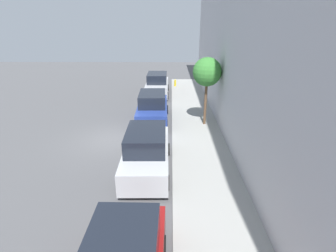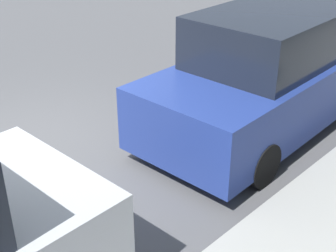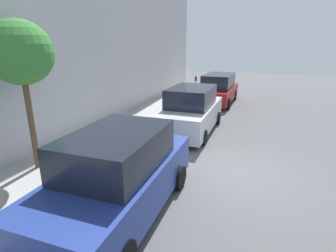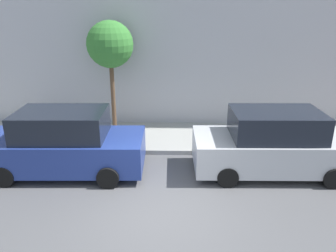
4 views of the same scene
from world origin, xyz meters
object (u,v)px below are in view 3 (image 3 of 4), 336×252
object	(u,v)px
parked_suv_second	(191,111)
parking_meter_near	(196,84)
street_tree	(20,54)
parked_suv_third	(119,176)
parked_minivan_nearest	(218,89)

from	to	relation	value
parked_suv_second	parking_meter_near	bearing A→B (deg)	-76.51
street_tree	parked_suv_third	bearing A→B (deg)	165.38
parked_minivan_nearest	parked_suv_second	world-z (taller)	parked_suv_second
parked_suv_third	parking_meter_near	distance (m)	13.25
parked_minivan_nearest	parked_suv_second	distance (m)	6.32
parked_minivan_nearest	parking_meter_near	size ratio (longest dim) A/B	3.24
parked_suv_second	parking_meter_near	size ratio (longest dim) A/B	3.18
parked_minivan_nearest	parked_suv_third	size ratio (longest dim) A/B	1.02
parked_minivan_nearest	street_tree	size ratio (longest dim) A/B	1.15
parked_minivan_nearest	street_tree	xyz separation A→B (m)	(3.34, 11.78, 2.59)
parked_minivan_nearest	parked_suv_second	bearing A→B (deg)	89.60
parked_minivan_nearest	parking_meter_near	distance (m)	1.74
parking_meter_near	street_tree	size ratio (longest dim) A/B	0.36
parked_suv_third	parking_meter_near	bearing A→B (deg)	-82.31
street_tree	parked_suv_second	bearing A→B (deg)	-121.08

